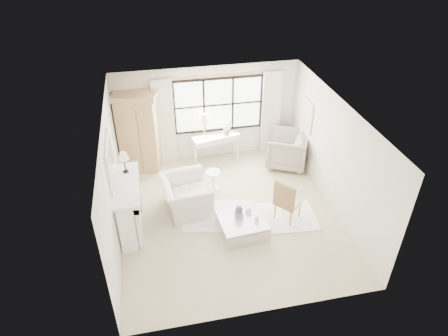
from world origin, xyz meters
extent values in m
plane|color=#C7B993|center=(0.00, 0.00, 0.00)|extent=(5.50, 5.50, 0.00)
plane|color=white|center=(0.00, 0.00, 2.70)|extent=(5.50, 5.50, 0.00)
plane|color=silver|center=(0.00, 2.75, 1.35)|extent=(5.00, 0.00, 5.00)
plane|color=silver|center=(0.00, -2.75, 1.35)|extent=(5.00, 0.00, 5.00)
plane|color=beige|center=(-2.50, 0.00, 1.35)|extent=(0.00, 5.50, 5.50)
plane|color=beige|center=(2.50, 0.00, 1.35)|extent=(0.00, 5.50, 5.50)
cube|color=white|center=(0.30, 2.73, 1.60)|extent=(2.40, 0.02, 1.50)
cylinder|color=#AA7A3B|center=(0.30, 2.67, 2.47)|extent=(3.30, 0.04, 0.04)
cube|color=beige|center=(-1.20, 2.65, 1.24)|extent=(0.55, 0.10, 2.47)
cube|color=beige|center=(1.80, 2.65, 1.24)|extent=(0.55, 0.10, 2.47)
cube|color=white|center=(-2.29, 0.00, 0.59)|extent=(0.34, 1.50, 1.18)
cube|color=silver|center=(-2.12, 0.00, 0.53)|extent=(0.03, 1.22, 0.97)
cube|color=black|center=(-2.11, 0.00, 0.32)|extent=(0.06, 0.52, 0.50)
cube|color=white|center=(-2.25, 0.00, 1.22)|extent=(0.58, 1.66, 0.08)
cube|color=white|center=(-2.47, 0.00, 1.84)|extent=(0.05, 1.15, 0.95)
cube|color=silver|center=(-2.44, 0.00, 1.84)|extent=(0.02, 1.00, 0.80)
cube|color=silver|center=(2.47, 1.70, 1.55)|extent=(0.04, 0.62, 0.82)
cube|color=beige|center=(2.45, 1.70, 1.55)|extent=(0.01, 0.52, 0.72)
cylinder|color=black|center=(-2.23, 0.44, 1.27)|extent=(0.12, 0.12, 0.03)
cylinder|color=black|center=(-2.23, 0.44, 1.44)|extent=(0.03, 0.03, 0.30)
cone|color=beige|center=(-2.23, 0.44, 1.68)|extent=(0.22, 0.22, 0.18)
cube|color=tan|center=(-1.90, 2.47, 1.05)|extent=(1.11, 0.82, 2.10)
cube|color=tan|center=(-1.90, 2.47, 2.17)|extent=(1.25, 0.94, 0.14)
cube|color=white|center=(0.16, 2.47, 0.68)|extent=(1.30, 0.66, 0.14)
cube|color=white|center=(0.16, 2.47, 0.77)|extent=(1.37, 0.71, 0.06)
cylinder|color=gold|center=(-0.15, 2.46, 0.82)|extent=(0.14, 0.14, 0.03)
cylinder|color=gold|center=(-0.15, 2.46, 1.06)|extent=(0.02, 0.02, 0.46)
cone|color=#FDF2CE|center=(-0.15, 2.46, 1.38)|extent=(0.28, 0.28, 0.22)
imported|color=#59774F|center=(0.50, 2.45, 1.02)|extent=(0.31, 0.29, 0.44)
cylinder|color=silver|center=(-0.16, 1.14, 0.01)|extent=(0.26, 0.26, 0.03)
cylinder|color=silver|center=(-0.16, 1.14, 0.25)|extent=(0.06, 0.06, 0.44)
cylinder|color=white|center=(-0.16, 1.14, 0.49)|extent=(0.40, 0.40, 0.03)
cube|color=white|center=(-0.23, 0.02, 0.01)|extent=(1.87, 1.50, 0.03)
cube|color=white|center=(1.26, -0.33, 0.01)|extent=(1.59, 1.26, 0.03)
imported|color=silver|center=(-0.95, 0.45, 0.40)|extent=(1.20, 1.34, 0.80)
imported|color=gray|center=(2.05, 1.83, 0.48)|extent=(1.41, 1.39, 0.97)
cube|color=beige|center=(1.32, -0.39, 0.46)|extent=(0.66, 0.66, 0.07)
cube|color=#9F7542|center=(1.14, -0.53, 0.78)|extent=(0.34, 0.40, 0.60)
cube|color=silver|center=(0.17, -0.61, 0.16)|extent=(1.08, 1.08, 0.32)
cube|color=silver|center=(0.17, -0.61, 0.36)|extent=(1.08, 1.08, 0.04)
cube|color=slate|center=(0.12, -0.53, 0.44)|extent=(0.17, 0.17, 0.13)
sphere|color=#592C6E|center=(0.12, -0.53, 0.59)|extent=(0.16, 0.16, 0.16)
cylinder|color=beige|center=(0.47, -0.75, 0.44)|extent=(0.09, 0.09, 0.12)
imported|color=silver|center=(0.36, -0.45, 0.45)|extent=(0.16, 0.16, 0.15)
camera|label=1|loc=(-1.58, -7.09, 6.22)|focal=32.00mm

